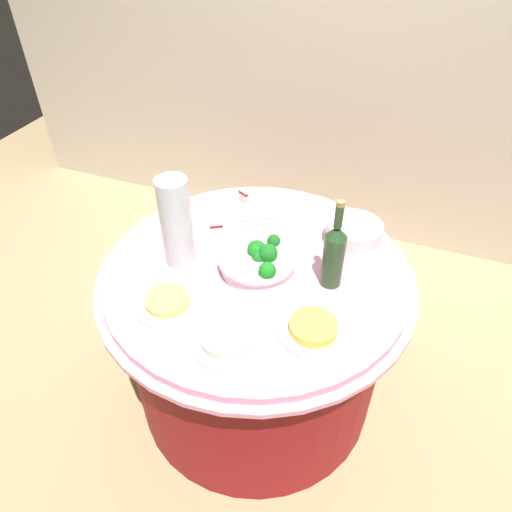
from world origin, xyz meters
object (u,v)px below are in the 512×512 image
Objects in this scene: serving_tongs at (262,221)px; food_plate_noodles at (168,302)px; wine_bottle at (334,254)px; food_plate_fried_egg at (313,329)px; food_plate_rice at (227,339)px; label_placard_front at (185,204)px; label_placard_mid at (243,196)px; label_placard_rear at (216,229)px; plate_stack at (354,234)px; broccoli_bowl at (259,261)px; decorative_fruit_vase at (177,227)px.

serving_tongs is 0.72× the size of food_plate_noodles.
wine_bottle is 0.45m from serving_tongs.
food_plate_rice is (-0.23, -0.13, 0.00)m from food_plate_fried_egg.
label_placard_front is 0.25m from label_placard_mid.
label_placard_rear is at bearing -130.60° from serving_tongs.
label_placard_rear is (-0.51, -0.14, -0.01)m from plate_stack.
broccoli_bowl reaches higher than serving_tongs.
wine_bottle is at bearing -12.09° from label_placard_rear.
wine_bottle reaches higher than label_placard_front.
plate_stack is at bearing 2.40° from label_placard_front.
wine_bottle is at bearing -36.38° from serving_tongs.
label_placard_front is at bearing 149.91° from broccoli_bowl.
broccoli_bowl is 0.82× the size of decorative_fruit_vase.
label_placard_mid reaches higher than food_plate_noodles.
plate_stack reaches higher than food_plate_fried_egg.
serving_tongs is 0.33m from label_placard_front.
serving_tongs is at bearing 60.03° from decorative_fruit_vase.
decorative_fruit_vase reaches higher than label_placard_rear.
decorative_fruit_vase is 6.18× the size of label_placard_rear.
broccoli_bowl is at bearing -30.06° from label_placard_rear.
broccoli_bowl is 5.09× the size of label_placard_rear.
food_plate_noodles is 4.00× the size of label_placard_mid.
food_plate_rice is (0.31, -0.30, -0.13)m from decorative_fruit_vase.
food_plate_rice is 0.78m from label_placard_mid.
decorative_fruit_vase is 6.18× the size of label_placard_front.
label_placard_rear is at bearing 117.68° from food_plate_rice.
food_plate_noodles is at bearing -173.45° from food_plate_fried_egg.
plate_stack is at bearing -12.92° from label_placard_mid.
food_plate_noodles is at bearing -102.86° from serving_tongs.
plate_stack is 0.70m from label_placard_front.
plate_stack is at bearing 47.32° from food_plate_noodles.
food_plate_fried_egg is 0.82m from label_placard_front.
broccoli_bowl is 1.78× the size of serving_tongs.
label_placard_rear is at bearing -91.97° from label_placard_mid.
decorative_fruit_vase is 0.23m from label_placard_rear.
label_placard_front reaches higher than food_plate_rice.
plate_stack is 0.62× the size of wine_bottle.
label_placard_front reaches higher than serving_tongs.
food_plate_rice is at bearing -62.32° from label_placard_rear.
plate_stack is 0.95× the size of food_plate_noodles.
food_plate_fried_egg is at bearing -92.48° from plate_stack.
label_placard_mid is (-0.21, 0.39, -0.01)m from broccoli_bowl.
plate_stack is 0.74m from food_plate_noodles.
wine_bottle reaches higher than broccoli_bowl.
serving_tongs is at bearing -40.04° from label_placard_mid.
broccoli_bowl is at bearing 10.36° from decorative_fruit_vase.
serving_tongs is (0.19, 0.33, -0.15)m from decorative_fruit_vase.
food_plate_noodles is 1.00× the size of food_plate_rice.
label_placard_mid is at bearing 88.03° from label_placard_rear.
label_placard_mid is at bearing 108.25° from food_plate_rice.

